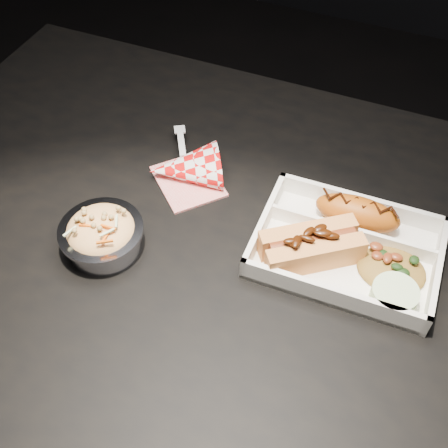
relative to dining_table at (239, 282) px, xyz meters
The scene contains 9 objects.
floor 0.68m from the dining_table, ahead, with size 4.00×4.00×0.05m, color black.
dining_table is the anchor object (origin of this frame).
food_tray 0.18m from the dining_table, 16.72° to the left, with size 0.25×0.19×0.04m.
fried_pastry 0.21m from the dining_table, 34.76° to the left, with size 0.12×0.05×0.05m, color #B25511.
hotdog 0.16m from the dining_table, ahead, with size 0.14×0.13×0.06m.
fried_rice_mound 0.24m from the dining_table, ahead, with size 0.09×0.08×0.03m, color olive.
cupcake_liner 0.25m from the dining_table, ahead, with size 0.06×0.06×0.03m, color beige.
foil_coleslaw_cup 0.23m from the dining_table, 156.96° to the right, with size 0.12×0.12×0.07m.
napkin_fork 0.20m from the dining_table, 143.70° to the left, with size 0.15×0.17×0.10m.
Camera 1 is at (0.17, -0.47, 1.38)m, focal length 45.00 mm.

